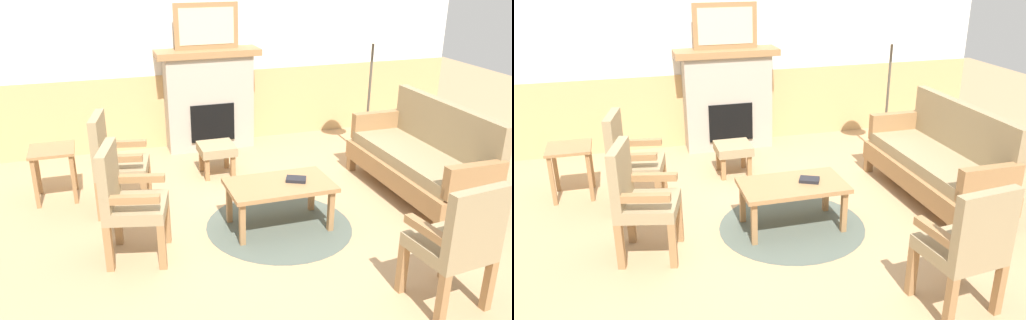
% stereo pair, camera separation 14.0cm
% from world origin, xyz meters
% --- Properties ---
extents(ground_plane, '(14.00, 14.00, 0.00)m').
position_xyz_m(ground_plane, '(0.00, 0.00, 0.00)').
color(ground_plane, tan).
extents(wall_back, '(7.20, 0.14, 2.70)m').
position_xyz_m(wall_back, '(0.00, 2.60, 1.31)').
color(wall_back, white).
rests_on(wall_back, ground_plane).
extents(fireplace, '(1.30, 0.44, 1.28)m').
position_xyz_m(fireplace, '(0.00, 2.35, 0.65)').
color(fireplace, '#A39989').
rests_on(fireplace, ground_plane).
extents(framed_picture, '(0.80, 0.04, 0.56)m').
position_xyz_m(framed_picture, '(0.00, 2.35, 1.56)').
color(framed_picture, olive).
rests_on(framed_picture, fireplace).
extents(couch, '(0.70, 1.80, 0.98)m').
position_xyz_m(couch, '(1.75, 0.21, 0.40)').
color(couch, olive).
rests_on(couch, ground_plane).
extents(coffee_table, '(0.96, 0.56, 0.44)m').
position_xyz_m(coffee_table, '(0.12, 0.01, 0.39)').
color(coffee_table, olive).
rests_on(coffee_table, ground_plane).
extents(round_rug, '(1.36, 1.36, 0.01)m').
position_xyz_m(round_rug, '(0.12, 0.01, 0.00)').
color(round_rug, '#4C564C').
rests_on(round_rug, ground_plane).
extents(book_on_table, '(0.22, 0.19, 0.03)m').
position_xyz_m(book_on_table, '(0.28, 0.01, 0.46)').
color(book_on_table, black).
rests_on(book_on_table, coffee_table).
extents(footstool, '(0.40, 0.40, 0.36)m').
position_xyz_m(footstool, '(-0.14, 1.41, 0.28)').
color(footstool, olive).
rests_on(footstool, ground_plane).
extents(armchair_near_fireplace, '(0.56, 0.56, 0.98)m').
position_xyz_m(armchair_near_fireplace, '(-1.29, 0.81, 0.54)').
color(armchair_near_fireplace, olive).
rests_on(armchair_near_fireplace, ground_plane).
extents(armchair_by_window_left, '(0.58, 0.58, 0.98)m').
position_xyz_m(armchair_by_window_left, '(-1.24, -0.11, 0.54)').
color(armchair_by_window_left, olive).
rests_on(armchair_by_window_left, ground_plane).
extents(armchair_front_left, '(0.53, 0.53, 0.98)m').
position_xyz_m(armchair_front_left, '(0.88, -1.49, 0.54)').
color(armchair_front_left, olive).
rests_on(armchair_front_left, ground_plane).
extents(side_table, '(0.44, 0.44, 0.55)m').
position_xyz_m(side_table, '(-1.87, 1.28, 0.43)').
color(side_table, olive).
rests_on(side_table, ground_plane).
extents(floor_lamp_by_couch, '(0.36, 0.36, 1.68)m').
position_xyz_m(floor_lamp_by_couch, '(1.78, 1.42, 1.45)').
color(floor_lamp_by_couch, '#332D28').
rests_on(floor_lamp_by_couch, ground_plane).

